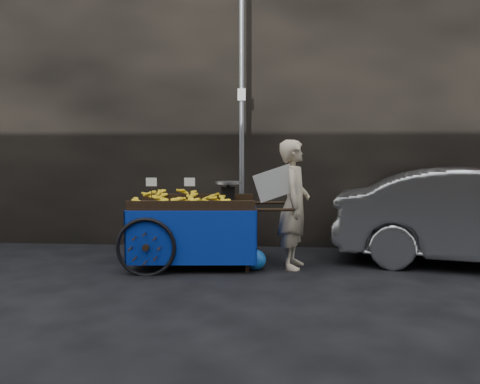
{
  "coord_description": "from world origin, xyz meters",
  "views": [
    {
      "loc": [
        0.77,
        -5.9,
        1.55
      ],
      "look_at": [
        0.33,
        0.5,
        0.98
      ],
      "focal_mm": 35.0,
      "sensor_mm": 36.0,
      "label": 1
    }
  ],
  "objects": [
    {
      "name": "ground",
      "position": [
        0.0,
        0.0,
        0.0
      ],
      "size": [
        80.0,
        80.0,
        0.0
      ],
      "primitive_type": "plane",
      "color": "black",
      "rests_on": "ground"
    },
    {
      "name": "building_wall",
      "position": [
        0.39,
        2.6,
        2.5
      ],
      "size": [
        13.5,
        2.0,
        5.0
      ],
      "color": "black",
      "rests_on": "ground"
    },
    {
      "name": "plastic_bag",
      "position": [
        0.55,
        0.09,
        0.14
      ],
      "size": [
        0.3,
        0.24,
        0.27
      ],
      "primitive_type": "ellipsoid",
      "color": "blue",
      "rests_on": "ground"
    },
    {
      "name": "street_pole",
      "position": [
        0.3,
        1.3,
        2.01
      ],
      "size": [
        0.12,
        0.1,
        4.0
      ],
      "color": "slate",
      "rests_on": "ground"
    },
    {
      "name": "vendor",
      "position": [
        1.06,
        0.26,
        0.85
      ],
      "size": [
        0.79,
        0.67,
        1.69
      ],
      "rotation": [
        0.0,
        0.0,
        1.41
      ],
      "color": "tan",
      "rests_on": "ground"
    },
    {
      "name": "banana_cart",
      "position": [
        -0.33,
        0.31,
        0.75
      ],
      "size": [
        2.31,
        1.22,
        1.22
      ],
      "rotation": [
        0.0,
        0.0,
        0.07
      ],
      "color": "black",
      "rests_on": "ground"
    }
  ]
}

